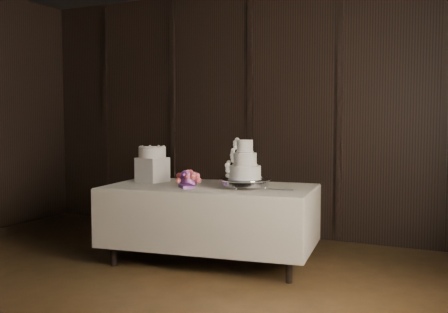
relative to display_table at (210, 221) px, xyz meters
The scene contains 8 objects.
room 2.31m from the display_table, 95.54° to the right, with size 6.08×7.08×3.08m.
display_table is the anchor object (origin of this frame).
cake_stand 0.53m from the display_table, ahead, with size 0.48×0.48×0.09m, color silver.
wedding_cake 0.67m from the display_table, ahead, with size 0.35×0.30×0.36m.
bouquet 0.46m from the display_table, 148.84° to the right, with size 0.30×0.40×0.19m, color #E1505A, non-canonical shape.
box_pedestal 0.84m from the display_table, behind, with size 0.26×0.26×0.25m, color white.
small_cake 0.95m from the display_table, behind, with size 0.28×0.28×0.11m, color white.
cake_knife 0.71m from the display_table, ahead, with size 0.37×0.02×0.01m, color silver.
Camera 1 is at (2.51, -2.44, 1.40)m, focal length 42.00 mm.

